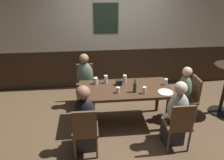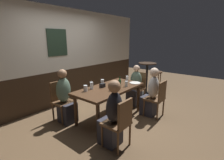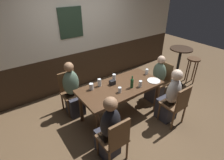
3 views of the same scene
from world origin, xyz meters
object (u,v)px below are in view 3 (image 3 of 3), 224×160
(tumbler_water, at_px, (140,84))
(side_bar_table, at_px, (178,64))
(pint_glass_stout, at_px, (120,90))
(pint_glass_amber, at_px, (100,83))
(dining_table, at_px, (120,90))
(person_left_near, at_px, (109,132))
(pint_glass_pale, at_px, (91,87))
(condiment_caddy, at_px, (112,82))
(tumbler_short, at_px, (114,78))
(person_left_far, at_px, (73,93))
(highball_clear, at_px, (147,72))
(chair_left_near, at_px, (115,138))
(chair_right_near, at_px, (177,103))
(bar_stool, at_px, (193,64))
(beer_bottle_green, at_px, (132,83))
(chair_left_far, at_px, (70,90))
(chair_head_east, at_px, (162,79))
(plate_white_large, at_px, (154,81))
(person_head_east, at_px, (157,82))
(person_right_near, at_px, (170,99))

(tumbler_water, distance_m, side_bar_table, 1.78)
(pint_glass_stout, bearing_deg, pint_glass_amber, 114.19)
(dining_table, bearing_deg, pint_glass_amber, 144.12)
(person_left_near, xyz_separation_m, pint_glass_pale, (0.21, 0.88, 0.30))
(pint_glass_stout, xyz_separation_m, pint_glass_pale, (-0.37, 0.39, 0.01))
(pint_glass_stout, bearing_deg, person_left_near, -139.82)
(condiment_caddy, bearing_deg, tumbler_short, 42.56)
(person_left_far, height_order, pint_glass_stout, person_left_far)
(person_left_far, distance_m, highball_clear, 1.65)
(person_left_far, bearing_deg, chair_left_near, -90.00)
(highball_clear, height_order, side_bar_table, side_bar_table)
(person_left_far, relative_size, pint_glass_amber, 7.60)
(side_bar_table, bearing_deg, chair_right_near, -143.72)
(highball_clear, xyz_separation_m, side_bar_table, (1.26, 0.07, -0.18))
(person_left_near, height_order, bar_stool, person_left_near)
(person_left_far, bearing_deg, beer_bottle_green, -43.10)
(chair_left_far, bearing_deg, tumbler_short, -36.23)
(chair_head_east, xyz_separation_m, pint_glass_amber, (-1.58, 0.24, 0.31))
(chair_left_far, distance_m, person_left_far, 0.16)
(person_left_far, distance_m, condiment_caddy, 0.87)
(beer_bottle_green, xyz_separation_m, side_bar_table, (1.89, 0.30, -0.22))
(tumbler_short, bearing_deg, plate_white_large, -37.59)
(plate_white_large, bearing_deg, pint_glass_stout, 174.69)
(pint_glass_stout, bearing_deg, tumbler_short, 66.67)
(pint_glass_stout, distance_m, pint_glass_pale, 0.54)
(pint_glass_stout, distance_m, plate_white_large, 0.83)
(dining_table, bearing_deg, person_left_near, -138.21)
(pint_glass_stout, distance_m, condiment_caddy, 0.31)
(highball_clear, height_order, tumbler_water, tumbler_water)
(person_head_east, height_order, person_left_near, person_left_near)
(dining_table, distance_m, chair_right_near, 1.11)
(chair_left_near, height_order, side_bar_table, side_bar_table)
(person_head_east, distance_m, tumbler_short, 1.14)
(chair_right_near, xyz_separation_m, pint_glass_pale, (-1.26, 1.04, 0.30))
(chair_head_east, bearing_deg, condiment_caddy, 173.93)
(highball_clear, bearing_deg, person_head_east, -11.08)
(pint_glass_stout, bearing_deg, bar_stool, 3.19)
(person_head_east, relative_size, tumbler_short, 8.00)
(chair_head_east, height_order, pint_glass_amber, pint_glass_amber)
(person_right_near, height_order, pint_glass_pale, person_right_near)
(person_head_east, relative_size, tumbler_water, 8.80)
(dining_table, relative_size, chair_left_far, 1.90)
(tumbler_short, bearing_deg, side_bar_table, -3.55)
(chair_left_far, bearing_deg, chair_left_near, -90.00)
(dining_table, xyz_separation_m, bar_stool, (2.48, -0.02, -0.09))
(plate_white_large, height_order, side_bar_table, side_bar_table)
(pint_glass_stout, height_order, bar_stool, pint_glass_stout)
(person_right_near, distance_m, pint_glass_pale, 1.57)
(pint_glass_stout, distance_m, side_bar_table, 2.21)
(pint_glass_amber, height_order, plate_white_large, pint_glass_amber)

